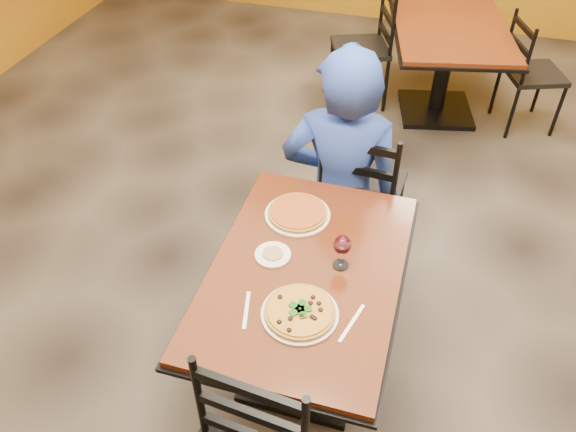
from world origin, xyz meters
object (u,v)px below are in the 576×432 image
(table_main, at_px, (305,299))
(wine_glass, at_px, (342,251))
(plate_main, at_px, (300,314))
(side_plate, at_px, (273,255))
(chair_second_right, at_px, (534,74))
(diner, at_px, (343,166))
(chair_main_far, at_px, (363,187))
(table_second, at_px, (447,49))
(chair_second_left, at_px, (360,48))
(pizza_main, at_px, (300,311))
(plate_far, at_px, (298,215))
(pizza_far, at_px, (298,212))

(table_main, relative_size, wine_glass, 6.83)
(plate_main, bearing_deg, side_plate, 125.42)
(table_main, bearing_deg, chair_second_right, 68.27)
(diner, bearing_deg, chair_second_right, -125.22)
(side_plate, bearing_deg, diner, 79.88)
(chair_main_far, xyz_separation_m, wine_glass, (0.05, -0.89, 0.36))
(table_main, distance_m, table_second, 2.75)
(plate_main, height_order, wine_glass, wine_glass)
(wine_glass, bearing_deg, chair_second_left, 98.55)
(chair_second_left, distance_m, pizza_main, 3.00)
(plate_far, bearing_deg, pizza_far, 0.00)
(chair_main_far, xyz_separation_m, chair_second_right, (0.99, 1.77, -0.04))
(table_main, distance_m, wine_glass, 0.32)
(plate_main, relative_size, pizza_far, 1.11)
(chair_main_far, distance_m, plate_main, 1.23)
(chair_main_far, distance_m, pizza_far, 0.73)
(diner, relative_size, wine_glass, 7.74)
(chair_main_far, xyz_separation_m, plate_main, (-0.05, -1.20, 0.28))
(table_second, bearing_deg, chair_second_left, 180.00)
(diner, bearing_deg, plate_far, 73.07)
(diner, bearing_deg, side_plate, 75.00)
(table_main, relative_size, diner, 0.88)
(chair_main_far, xyz_separation_m, pizza_main, (-0.05, -1.20, 0.29))
(table_main, xyz_separation_m, chair_second_right, (1.09, 2.72, -0.11))
(pizza_main, bearing_deg, table_second, 82.85)
(diner, bearing_deg, chair_second_left, -87.46)
(plate_main, relative_size, wine_glass, 1.72)
(table_main, distance_m, plate_main, 0.32)
(chair_second_right, xyz_separation_m, plate_far, (-1.21, -2.40, 0.31))
(table_second, bearing_deg, diner, -102.82)
(table_second, xyz_separation_m, plate_main, (-0.37, -2.97, 0.20))
(pizza_main, distance_m, wine_glass, 0.33)
(chair_second_left, bearing_deg, side_plate, -19.37)
(pizza_main, distance_m, side_plate, 0.35)
(chair_main_far, relative_size, side_plate, 6.00)
(chair_main_far, bearing_deg, plate_main, 91.47)
(diner, xyz_separation_m, pizza_far, (-0.11, -0.51, 0.07))
(chair_second_right, bearing_deg, plate_main, 139.69)
(chair_second_left, bearing_deg, table_second, 68.45)
(chair_main_far, height_order, wine_glass, chair_main_far)
(chair_main_far, bearing_deg, side_plate, 78.62)
(plate_main, bearing_deg, diner, 93.01)
(diner, relative_size, pizza_main, 4.91)
(chair_second_left, height_order, plate_far, chair_second_left)
(wine_glass, bearing_deg, table_main, -154.92)
(table_second, bearing_deg, chair_main_far, -100.26)
(side_plate, bearing_deg, plate_main, -54.58)
(chair_second_left, bearing_deg, wine_glass, -13.00)
(chair_main_far, height_order, pizza_far, chair_main_far)
(pizza_main, xyz_separation_m, plate_far, (-0.17, 0.57, -0.02))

